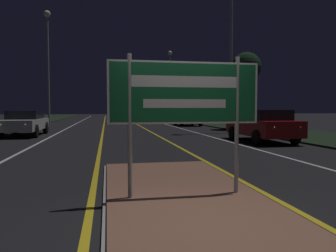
{
  "coord_description": "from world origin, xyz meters",
  "views": [
    {
      "loc": [
        -1.25,
        -3.87,
        1.53
      ],
      "look_at": [
        0.0,
        2.82,
        1.16
      ],
      "focal_mm": 35.0,
      "sensor_mm": 36.0,
      "label": 1
    }
  ],
  "objects_px": {
    "streetlight_right_far": "(170,74)",
    "car_receding_1": "(188,117)",
    "streetlight_left_far": "(48,48)",
    "streetlight_right_near": "(231,20)",
    "car_receding_0": "(262,125)",
    "highway_sign": "(185,97)",
    "car_approaching_0": "(25,122)"
  },
  "relations": [
    {
      "from": "streetlight_right_far",
      "to": "car_receding_1",
      "type": "xyz_separation_m",
      "value": [
        -0.93,
        -12.95,
        -5.14
      ]
    },
    {
      "from": "streetlight_left_far",
      "to": "streetlight_right_near",
      "type": "relative_size",
      "value": 1.04
    },
    {
      "from": "streetlight_left_far",
      "to": "streetlight_right_far",
      "type": "bearing_deg",
      "value": 38.39
    },
    {
      "from": "streetlight_right_far",
      "to": "car_receding_1",
      "type": "height_order",
      "value": "streetlight_right_far"
    },
    {
      "from": "streetlight_left_far",
      "to": "streetlight_right_near",
      "type": "xyz_separation_m",
      "value": [
        12.48,
        -11.53,
        0.0
      ]
    },
    {
      "from": "streetlight_left_far",
      "to": "car_receding_0",
      "type": "relative_size",
      "value": 2.3
    },
    {
      "from": "highway_sign",
      "to": "car_receding_0",
      "type": "distance_m",
      "value": 10.38
    },
    {
      "from": "car_receding_1",
      "to": "car_approaching_0",
      "type": "relative_size",
      "value": 0.91
    },
    {
      "from": "highway_sign",
      "to": "streetlight_right_far",
      "type": "relative_size",
      "value": 0.29
    },
    {
      "from": "highway_sign",
      "to": "car_approaching_0",
      "type": "xyz_separation_m",
      "value": [
        -5.72,
        14.06,
        -0.96
      ]
    },
    {
      "from": "streetlight_right_near",
      "to": "car_receding_1",
      "type": "bearing_deg",
      "value": 93.18
    },
    {
      "from": "streetlight_left_far",
      "to": "streetlight_right_far",
      "type": "distance_m",
      "value": 16.52
    },
    {
      "from": "streetlight_left_far",
      "to": "car_approaching_0",
      "type": "bearing_deg",
      "value": -87.07
    },
    {
      "from": "highway_sign",
      "to": "streetlight_right_near",
      "type": "distance_m",
      "value": 15.97
    },
    {
      "from": "highway_sign",
      "to": "car_approaching_0",
      "type": "distance_m",
      "value": 15.21
    },
    {
      "from": "highway_sign",
      "to": "streetlight_right_far",
      "type": "height_order",
      "value": "streetlight_right_far"
    },
    {
      "from": "streetlight_right_far",
      "to": "car_approaching_0",
      "type": "xyz_separation_m",
      "value": [
        -12.35,
        -21.51,
        -5.13
      ]
    },
    {
      "from": "streetlight_left_far",
      "to": "car_receding_0",
      "type": "height_order",
      "value": "streetlight_left_far"
    },
    {
      "from": "streetlight_right_near",
      "to": "car_approaching_0",
      "type": "height_order",
      "value": "streetlight_right_near"
    },
    {
      "from": "car_receding_0",
      "to": "car_receding_1",
      "type": "bearing_deg",
      "value": 90.0
    },
    {
      "from": "streetlight_left_far",
      "to": "streetlight_right_far",
      "type": "xyz_separation_m",
      "value": [
        12.93,
        10.24,
        -0.94
      ]
    },
    {
      "from": "car_receding_1",
      "to": "car_approaching_0",
      "type": "distance_m",
      "value": 14.27
    },
    {
      "from": "streetlight_right_far",
      "to": "car_approaching_0",
      "type": "bearing_deg",
      "value": -119.85
    },
    {
      "from": "streetlight_right_far",
      "to": "car_approaching_0",
      "type": "distance_m",
      "value": 25.33
    },
    {
      "from": "car_receding_0",
      "to": "car_approaching_0",
      "type": "relative_size",
      "value": 0.94
    },
    {
      "from": "streetlight_right_far",
      "to": "car_approaching_0",
      "type": "relative_size",
      "value": 1.87
    },
    {
      "from": "streetlight_right_near",
      "to": "streetlight_right_far",
      "type": "relative_size",
      "value": 1.11
    },
    {
      "from": "streetlight_right_far",
      "to": "car_receding_0",
      "type": "height_order",
      "value": "streetlight_right_far"
    },
    {
      "from": "streetlight_right_near",
      "to": "streetlight_right_far",
      "type": "distance_m",
      "value": 21.79
    },
    {
      "from": "streetlight_right_near",
      "to": "car_receding_0",
      "type": "xyz_separation_m",
      "value": [
        -0.49,
        -5.17,
        -6.05
      ]
    },
    {
      "from": "car_receding_1",
      "to": "streetlight_right_far",
      "type": "bearing_deg",
      "value": 85.89
    },
    {
      "from": "streetlight_left_far",
      "to": "highway_sign",
      "type": "bearing_deg",
      "value": -76.04
    }
  ]
}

